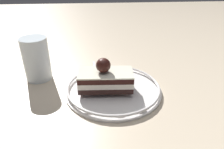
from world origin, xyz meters
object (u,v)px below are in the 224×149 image
cake_slice (105,78)px  drink_glass_near (37,61)px  dessert_plate (112,88)px  fork (96,72)px

cake_slice → drink_glass_near: 0.19m
dessert_plate → drink_glass_near: (0.19, -0.08, 0.04)m
dessert_plate → fork: 0.08m
dessert_plate → fork: bearing=-62.1°
dessert_plate → drink_glass_near: bearing=-22.8°
dessert_plate → drink_glass_near: 0.21m
drink_glass_near → fork: bearing=176.9°
cake_slice → fork: (0.02, -0.08, -0.02)m
dessert_plate → drink_glass_near: drink_glass_near is taller
drink_glass_near → cake_slice: bearing=153.7°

